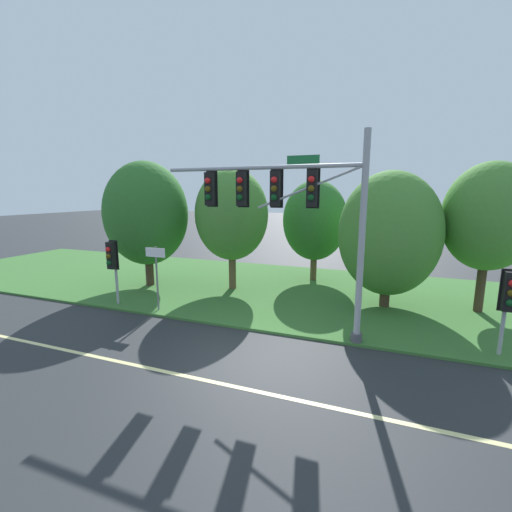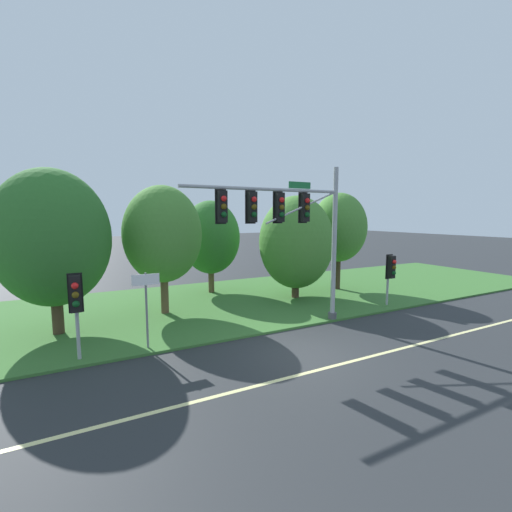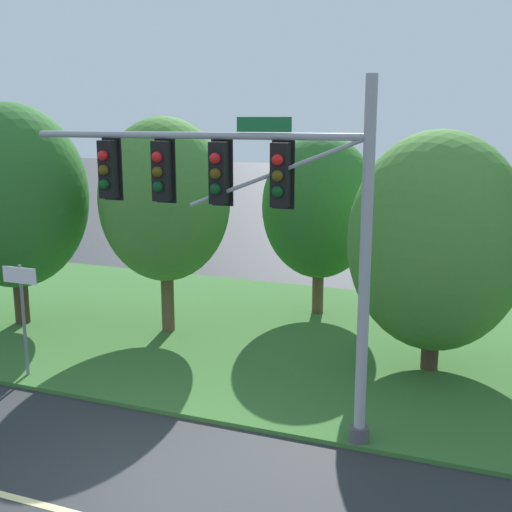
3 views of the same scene
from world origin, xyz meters
The scene contains 8 objects.
ground_plane centered at (0.00, 0.00, 0.00)m, with size 160.00×160.00×0.00m, color #282B2D.
grass_verge centered at (0.00, 8.25, 0.05)m, with size 48.00×11.50×0.10m, color #386B2D.
traffic_signal_mast centered at (0.91, 2.73, 4.76)m, with size 7.45×0.49×7.05m.
route_sign_post centered at (-5.09, 3.06, 1.96)m, with size 0.98×0.08×2.81m.
tree_nearest_road centered at (-8.10, 6.40, 4.06)m, with size 4.46×4.46×6.76m.
tree_left_of_mast centered at (-3.48, 7.39, 4.05)m, with size 3.81×3.81×6.35m.
tree_behind_signpost centered at (0.23, 10.78, 3.60)m, with size 3.68×3.68×5.82m.
tree_mid_verge centered at (4.23, 7.15, 3.40)m, with size 4.37×4.37×6.04m.
Camera 3 is at (5.68, -8.92, 6.38)m, focal length 45.00 mm.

